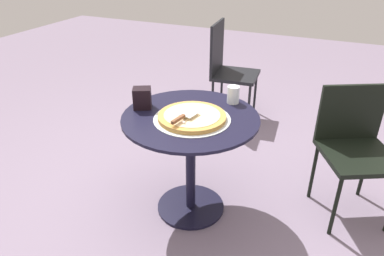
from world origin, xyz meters
TOP-DOWN VIEW (x-y plane):
  - ground_plane at (0.00, 0.00)m, footprint 10.00×10.00m
  - patio_table at (0.00, 0.00)m, footprint 0.81×0.81m
  - pizza_on_tray at (-0.02, 0.03)m, footprint 0.45×0.45m
  - pizza_server at (-0.01, 0.11)m, footprint 0.10×0.22m
  - drinking_cup at (-0.16, -0.28)m, footprint 0.08×0.08m
  - napkin_dispenser at (0.31, 0.01)m, footprint 0.13×0.13m
  - patio_chair_near at (0.26, -1.43)m, footprint 0.45×0.45m
  - patio_chair_far at (-0.91, -0.43)m, footprint 0.56×0.56m

SIDE VIEW (x-z plane):
  - ground_plane at x=0.00m, z-range 0.00..0.00m
  - patio_chair_far at x=-0.91m, z-range 0.08..0.91m
  - patio_table at x=0.00m, z-range 0.15..0.84m
  - patio_chair_near at x=0.26m, z-range 0.06..0.99m
  - pizza_on_tray at x=-0.02m, z-range 0.68..0.72m
  - pizza_server at x=-0.01m, z-range 0.73..0.74m
  - drinking_cup at x=-0.16m, z-range 0.68..0.79m
  - napkin_dispenser at x=0.31m, z-range 0.68..0.81m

